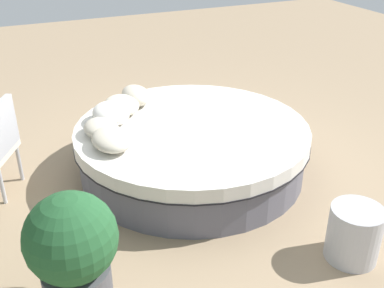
% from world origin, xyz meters
% --- Properties ---
extents(ground_plane, '(16.00, 16.00, 0.00)m').
position_xyz_m(ground_plane, '(0.00, 0.00, 0.00)').
color(ground_plane, '#9E8466').
extents(round_bed, '(2.52, 2.52, 0.55)m').
position_xyz_m(round_bed, '(0.00, 0.00, 0.28)').
color(round_bed, '#595966').
rests_on(round_bed, ground_plane).
extents(throw_pillow_0, '(0.51, 0.31, 0.20)m').
position_xyz_m(throw_pillow_0, '(0.85, 0.35, 0.65)').
color(throw_pillow_0, beige).
rests_on(throw_pillow_0, round_bed).
extents(throw_pillow_1, '(0.51, 0.38, 0.18)m').
position_xyz_m(throw_pillow_1, '(0.66, 0.58, 0.63)').
color(throw_pillow_1, beige).
rests_on(throw_pillow_1, round_bed).
extents(throw_pillow_2, '(0.50, 0.39, 0.22)m').
position_xyz_m(throw_pillow_2, '(0.43, 0.76, 0.65)').
color(throw_pillow_2, white).
rests_on(throw_pillow_2, round_bed).
extents(throw_pillow_3, '(0.44, 0.34, 0.16)m').
position_xyz_m(throw_pillow_3, '(0.18, 0.94, 0.63)').
color(throw_pillow_3, beige).
rests_on(throw_pillow_3, round_bed).
extents(throw_pillow_4, '(0.52, 0.38, 0.17)m').
position_xyz_m(throw_pillow_4, '(-0.13, 0.90, 0.63)').
color(throw_pillow_4, beige).
rests_on(throw_pillow_4, round_bed).
extents(planter, '(0.65, 0.65, 0.97)m').
position_xyz_m(planter, '(-1.48, 1.55, 0.53)').
color(planter, '#4C4C51').
rests_on(planter, ground_plane).
extents(side_table, '(0.44, 0.44, 0.48)m').
position_xyz_m(side_table, '(-1.85, -0.66, 0.24)').
color(side_table, '#B7B7BC').
rests_on(side_table, ground_plane).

